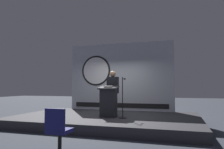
{
  "coord_description": "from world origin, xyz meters",
  "views": [
    {
      "loc": [
        2.48,
        -7.35,
        1.32
      ],
      "look_at": [
        0.18,
        0.09,
        1.78
      ],
      "focal_mm": 34.47,
      "sensor_mm": 36.0,
      "label": 1
    }
  ],
  "objects_px": {
    "podium": "(109,101)",
    "audience_chair_left": "(58,127)",
    "speaker_person": "(113,92)",
    "microphone_stand": "(123,104)"
  },
  "relations": [
    {
      "from": "speaker_person",
      "to": "microphone_stand",
      "type": "height_order",
      "value": "speaker_person"
    },
    {
      "from": "speaker_person",
      "to": "microphone_stand",
      "type": "relative_size",
      "value": 1.19
    },
    {
      "from": "speaker_person",
      "to": "audience_chair_left",
      "type": "distance_m",
      "value": 3.65
    },
    {
      "from": "microphone_stand",
      "to": "audience_chair_left",
      "type": "distance_m",
      "value": 3.08
    },
    {
      "from": "podium",
      "to": "audience_chair_left",
      "type": "bearing_deg",
      "value": -91.33
    },
    {
      "from": "speaker_person",
      "to": "microphone_stand",
      "type": "xyz_separation_m",
      "value": [
        0.53,
        -0.59,
        -0.36
      ]
    },
    {
      "from": "microphone_stand",
      "to": "audience_chair_left",
      "type": "relative_size",
      "value": 1.52
    },
    {
      "from": "podium",
      "to": "microphone_stand",
      "type": "distance_m",
      "value": 0.55
    },
    {
      "from": "speaker_person",
      "to": "microphone_stand",
      "type": "distance_m",
      "value": 0.87
    },
    {
      "from": "podium",
      "to": "microphone_stand",
      "type": "xyz_separation_m",
      "value": [
        0.53,
        -0.11,
        -0.06
      ]
    }
  ]
}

